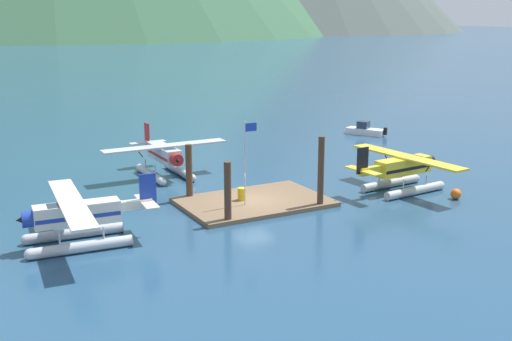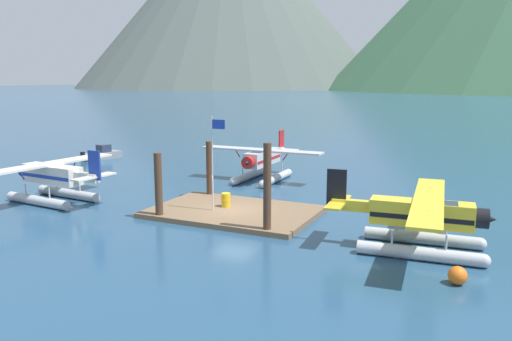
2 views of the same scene
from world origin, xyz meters
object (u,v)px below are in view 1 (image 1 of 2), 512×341
object	(u,v)px
fuel_drum	(242,194)
seaplane_yellow_stbd_aft	(403,171)
flagpole	(247,153)
seaplane_silver_bow_left	(165,158)
seaplane_cream_port_aft	(77,219)
mooring_buoy	(456,194)
boat_white_open_east	(364,130)

from	to	relation	value
fuel_drum	seaplane_yellow_stbd_aft	size ratio (longest dim) A/B	0.08
seaplane_yellow_stbd_aft	flagpole	bearing A→B (deg)	172.39
seaplane_silver_bow_left	seaplane_cream_port_aft	world-z (taller)	same
seaplane_silver_bow_left	seaplane_cream_port_aft	xyz separation A→B (m)	(-10.06, -12.74, 0.00)
fuel_drum	seaplane_cream_port_aft	bearing A→B (deg)	-167.11
flagpole	seaplane_silver_bow_left	size ratio (longest dim) A/B	0.56
flagpole	mooring_buoy	world-z (taller)	flagpole
seaplane_silver_bow_left	seaplane_yellow_stbd_aft	size ratio (longest dim) A/B	0.99
mooring_buoy	seaplane_silver_bow_left	bearing A→B (deg)	134.82
mooring_buoy	seaplane_cream_port_aft	size ratio (longest dim) A/B	0.07
fuel_drum	mooring_buoy	world-z (taller)	fuel_drum
seaplane_cream_port_aft	mooring_buoy	bearing A→B (deg)	-7.68
seaplane_yellow_stbd_aft	boat_white_open_east	world-z (taller)	seaplane_yellow_stbd_aft
mooring_buoy	seaplane_yellow_stbd_aft	bearing A→B (deg)	118.66
mooring_buoy	seaplane_silver_bow_left	world-z (taller)	seaplane_silver_bow_left
seaplane_silver_bow_left	boat_white_open_east	distance (m)	27.15
flagpole	seaplane_silver_bow_left	bearing A→B (deg)	99.19
fuel_drum	seaplane_yellow_stbd_aft	bearing A→B (deg)	-12.71
flagpole	seaplane_silver_bow_left	xyz separation A→B (m)	(-1.79, 11.09, -2.35)
fuel_drum	seaplane_cream_port_aft	size ratio (longest dim) A/B	0.08
seaplane_silver_bow_left	seaplane_cream_port_aft	distance (m)	16.23
mooring_buoy	seaplane_silver_bow_left	distance (m)	22.97
flagpole	seaplane_yellow_stbd_aft	size ratio (longest dim) A/B	0.55
seaplane_cream_port_aft	boat_white_open_east	world-z (taller)	seaplane_cream_port_aft
seaplane_cream_port_aft	boat_white_open_east	distance (m)	41.34
mooring_buoy	boat_white_open_east	xyz separation A→B (m)	(10.01, 23.39, 0.10)
flagpole	seaplane_cream_port_aft	size ratio (longest dim) A/B	0.55
fuel_drum	seaplane_yellow_stbd_aft	distance (m)	12.60
mooring_buoy	boat_white_open_east	world-z (taller)	boat_white_open_east
seaplane_yellow_stbd_aft	boat_white_open_east	bearing A→B (deg)	59.00
seaplane_silver_bow_left	fuel_drum	bearing A→B (deg)	-78.78
flagpole	seaplane_yellow_stbd_aft	xyz separation A→B (m)	(12.45, -1.66, -2.35)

